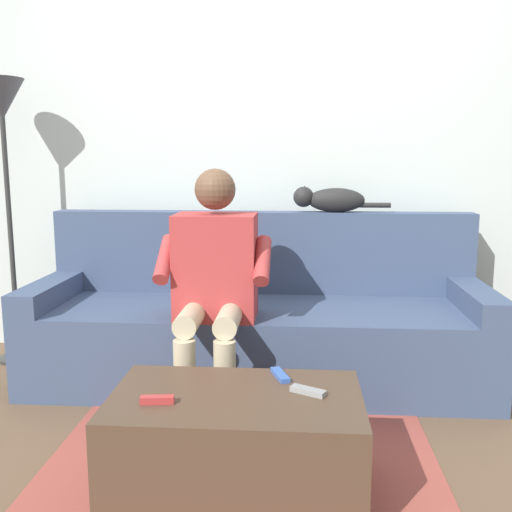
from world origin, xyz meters
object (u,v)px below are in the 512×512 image
object	(u,v)px
cat_on_backrest	(330,199)
floor_lamp	(3,125)
couch	(258,326)
person_solo_seated	(214,274)
remote_blue	(280,375)
coffee_table	(236,445)
remote_gray	(308,391)
remote_red	(157,400)

from	to	relation	value
cat_on_backrest	floor_lamp	xyz separation A→B (m)	(1.90, 0.09, 0.43)
couch	floor_lamp	world-z (taller)	floor_lamp
couch	person_solo_seated	size ratio (longest dim) A/B	2.09
couch	remote_blue	size ratio (longest dim) A/B	17.95
coffee_table	remote_blue	size ratio (longest dim) A/B	6.57
coffee_table	cat_on_backrest	size ratio (longest dim) A/B	1.60
remote_gray	remote_blue	size ratio (longest dim) A/B	0.96
remote_blue	floor_lamp	world-z (taller)	floor_lamp
person_solo_seated	remote_red	distance (m)	0.93
person_solo_seated	remote_red	world-z (taller)	person_solo_seated
cat_on_backrest	remote_blue	xyz separation A→B (m)	(0.25, 1.26, -0.60)
coffee_table	remote_red	xyz separation A→B (m)	(0.27, 0.09, 0.21)
person_solo_seated	cat_on_backrest	xyz separation A→B (m)	(-0.59, -0.65, 0.33)
cat_on_backrest	remote_gray	size ratio (longest dim) A/B	4.28
couch	remote_red	size ratio (longest dim) A/B	21.26
coffee_table	cat_on_backrest	distance (m)	1.70
coffee_table	floor_lamp	world-z (taller)	floor_lamp
person_solo_seated	floor_lamp	bearing A→B (deg)	-23.10
remote_red	remote_blue	world-z (taller)	remote_red
couch	cat_on_backrest	bearing A→B (deg)	-145.12
couch	cat_on_backrest	world-z (taller)	cat_on_backrest
remote_blue	cat_on_backrest	bearing A→B (deg)	148.74
couch	coffee_table	world-z (taller)	couch
cat_on_backrest	remote_red	distance (m)	1.78
couch	remote_gray	bearing A→B (deg)	102.87
person_solo_seated	remote_gray	size ratio (longest dim) A/B	8.96
coffee_table	floor_lamp	xyz separation A→B (m)	(1.51, -1.36, 1.23)
couch	person_solo_seated	distance (m)	0.56
remote_blue	floor_lamp	xyz separation A→B (m)	(1.66, -1.18, 1.03)
couch	cat_on_backrest	distance (m)	0.85
couch	floor_lamp	xyz separation A→B (m)	(1.51, -0.19, 1.13)
person_solo_seated	remote_blue	size ratio (longest dim) A/B	8.57
coffee_table	cat_on_backrest	world-z (taller)	cat_on_backrest
couch	floor_lamp	size ratio (longest dim) A/B	1.47
person_solo_seated	remote_gray	bearing A→B (deg)	120.37
person_solo_seated	remote_gray	distance (m)	0.93
couch	remote_gray	size ratio (longest dim) A/B	18.75
couch	person_solo_seated	bearing A→B (deg)	62.65
coffee_table	remote_blue	bearing A→B (deg)	-130.15
coffee_table	person_solo_seated	bearing A→B (deg)	-76.56
person_solo_seated	coffee_table	bearing A→B (deg)	103.44
person_solo_seated	remote_blue	bearing A→B (deg)	119.21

